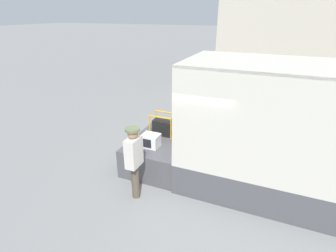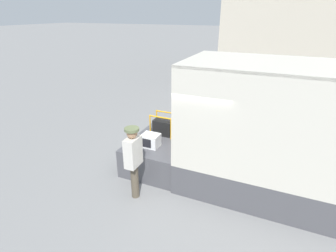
% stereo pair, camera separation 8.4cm
% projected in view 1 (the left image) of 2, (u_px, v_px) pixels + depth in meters
% --- Properties ---
extents(ground_plane, '(160.00, 160.00, 0.00)m').
position_uv_depth(ground_plane, '(187.00, 170.00, 7.25)').
color(ground_plane, gray).
extents(tailgate_deck, '(1.55, 2.10, 0.77)m').
position_uv_depth(tailgate_deck, '(161.00, 152.00, 7.37)').
color(tailgate_deck, '#4C4C51').
rests_on(tailgate_deck, ground).
extents(microwave, '(0.44, 0.38, 0.34)m').
position_uv_depth(microwave, '(151.00, 141.00, 6.81)').
color(microwave, white).
rests_on(microwave, tailgate_deck).
extents(portable_generator, '(0.68, 0.46, 0.61)m').
position_uv_depth(portable_generator, '(164.00, 127.00, 7.47)').
color(portable_generator, black).
rests_on(portable_generator, tailgate_deck).
extents(worker_person, '(0.32, 0.44, 1.77)m').
position_uv_depth(worker_person, '(134.00, 156.00, 5.77)').
color(worker_person, brown).
rests_on(worker_person, ground).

